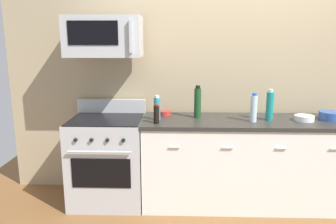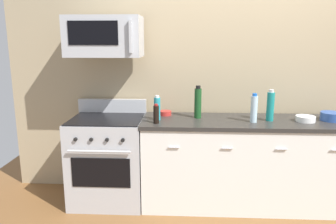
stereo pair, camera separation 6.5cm
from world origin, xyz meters
TOP-DOWN VIEW (x-y plane):
  - ground_plane at (0.00, 0.00)m, footprint 6.33×6.33m
  - back_wall at (0.00, 0.41)m, footprint 5.27×0.10m
  - counter_unit at (0.00, -0.00)m, footprint 2.18×0.66m
  - range_oven at (-1.47, 0.00)m, footprint 0.76×0.69m
  - microwave at (-1.47, 0.05)m, footprint 0.74×0.44m
  - bottle_water_clear at (0.03, -0.09)m, footprint 0.07×0.07m
  - bottle_sparkling_teal at (0.20, -0.01)m, footprint 0.07×0.07m
  - bottle_wine_green at (-0.52, 0.07)m, footprint 0.07×0.07m
  - bottle_soy_sauce_dark at (-0.93, -0.18)m, footprint 0.06×0.06m
  - bottle_dish_soap at (-0.93, -0.04)m, footprint 0.07×0.07m
  - bowl_red_small at (-0.87, 0.18)m, footprint 0.13×0.13m
  - bowl_blue_mixing at (0.83, 0.02)m, footprint 0.22×0.22m
  - bowl_white_ceramic at (0.55, -0.03)m, footprint 0.19×0.19m

SIDE VIEW (x-z plane):
  - ground_plane at x=0.00m, z-range 0.00..0.00m
  - counter_unit at x=0.00m, z-range 0.00..0.92m
  - range_oven at x=-1.47m, z-range -0.07..1.00m
  - bowl_red_small at x=-0.87m, z-range 0.92..0.97m
  - bowl_white_ceramic at x=0.55m, z-range 0.92..0.98m
  - bowl_blue_mixing at x=0.83m, z-range 0.92..1.01m
  - bottle_soy_sauce_dark at x=-0.93m, z-range 0.92..1.11m
  - bottle_dish_soap at x=-0.93m, z-range 0.91..1.17m
  - bottle_water_clear at x=0.03m, z-range 0.91..1.20m
  - bottle_sparkling_teal at x=0.20m, z-range 0.91..1.23m
  - bottle_wine_green at x=-0.52m, z-range 0.91..1.25m
  - back_wall at x=0.00m, z-range 0.00..2.70m
  - microwave at x=-1.47m, z-range 1.55..1.95m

